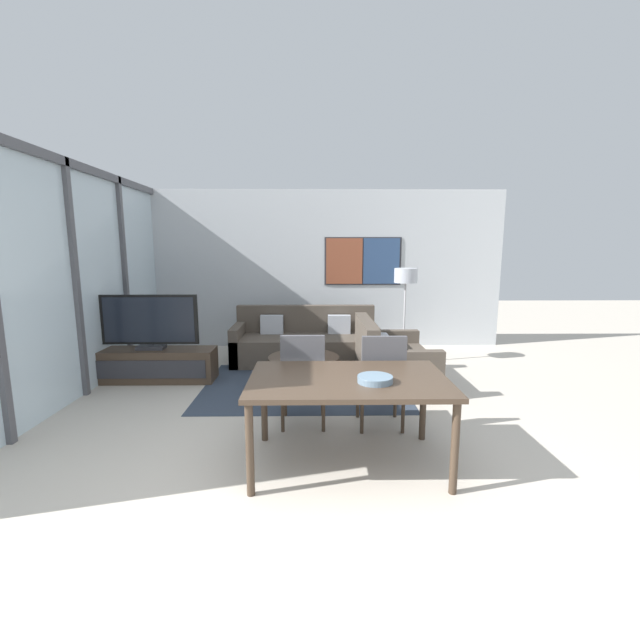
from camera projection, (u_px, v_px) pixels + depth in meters
ground_plane at (318, 534)px, 2.70m from camera, size 24.00×24.00×0.00m
wall_back at (316, 269)px, 7.70m from camera, size 6.74×0.09×2.80m
window_wall_left at (72, 270)px, 5.02m from camera, size 0.07×5.31×2.80m
area_rug at (304, 386)px, 5.60m from camera, size 2.59×2.03×0.01m
tv_console at (152, 365)px, 5.80m from camera, size 1.69×0.46×0.44m
television at (150, 322)px, 5.70m from camera, size 1.29×0.20×0.74m
sofa_main at (306, 344)px, 6.82m from camera, size 2.25×0.92×0.86m
sofa_side at (388, 363)px, 5.66m from camera, size 0.92×1.39×0.86m
coffee_table at (304, 364)px, 5.55m from camera, size 0.92×0.92×0.40m
dining_table at (348, 386)px, 3.48m from camera, size 1.61×1.03×0.75m
dining_chair_left at (303, 377)px, 4.24m from camera, size 0.46×0.46×0.97m
dining_chair_centre at (381, 378)px, 4.20m from camera, size 0.46×0.46×0.97m
fruit_bowl at (375, 379)px, 3.34m from camera, size 0.28×0.28×0.05m
floor_lamp at (406, 283)px, 6.51m from camera, size 0.35×0.35×1.48m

